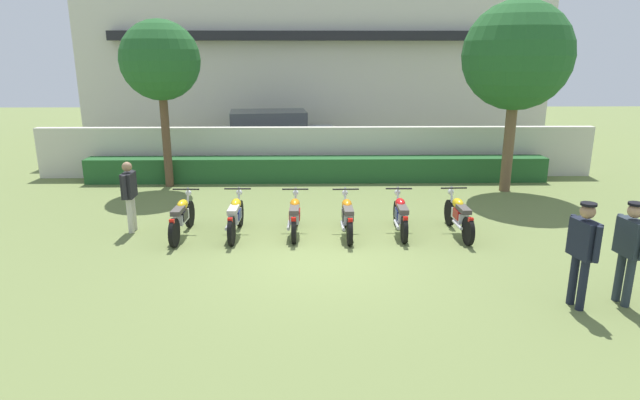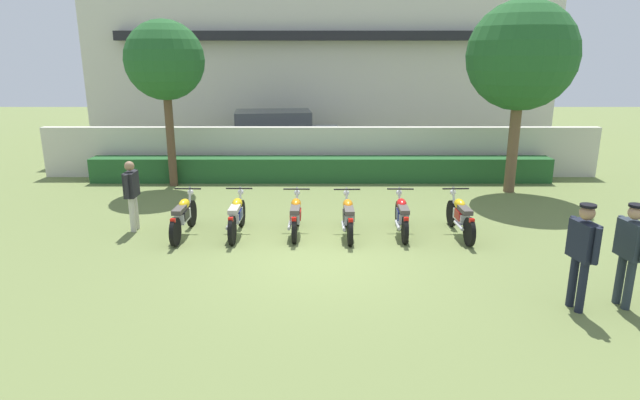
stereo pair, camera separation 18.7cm
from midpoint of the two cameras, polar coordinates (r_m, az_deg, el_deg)
ground at (r=10.64m, az=-0.34°, el=-6.12°), size 60.00×60.00×0.00m
building at (r=24.64m, az=-0.81°, el=16.40°), size 18.87×6.50×8.56m
compound_wall at (r=17.31m, az=-0.65°, el=5.19°), size 17.93×0.30×1.62m
hedge_row at (r=16.71m, az=-0.62°, el=3.31°), size 14.34×0.70×0.76m
parked_car at (r=19.62m, az=-5.35°, el=6.74°), size 4.67×2.46×1.89m
tree_near_inspector at (r=16.37m, az=-17.11°, el=14.05°), size 2.28×2.28×4.86m
tree_far_side at (r=16.05m, az=20.09°, el=14.29°), size 2.99×2.99×5.34m
motorcycle_in_row_0 at (r=12.06m, az=-15.06°, el=-1.74°), size 0.60×1.94×0.96m
motorcycle_in_row_1 at (r=11.88m, az=-9.51°, el=-1.68°), size 0.60×1.88×0.97m
motorcycle_in_row_2 at (r=11.82m, az=-3.18°, el=-1.64°), size 0.60×1.78×0.94m
motorcycle_in_row_3 at (r=11.74m, az=2.47°, el=-1.72°), size 0.60×1.87×0.95m
motorcycle_in_row_4 at (r=11.94m, az=8.20°, el=-1.58°), size 0.60×1.80×0.95m
motorcycle_in_row_5 at (r=12.13m, az=14.27°, el=-1.59°), size 0.60×1.94×0.96m
inspector_person at (r=12.62m, az=-20.19°, el=0.91°), size 0.22×0.65×1.61m
officer_0 at (r=9.18m, az=25.87°, el=-4.48°), size 0.31×0.67×1.73m
officer_1 at (r=9.66m, az=29.82°, el=-4.19°), size 0.28×0.67×1.70m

